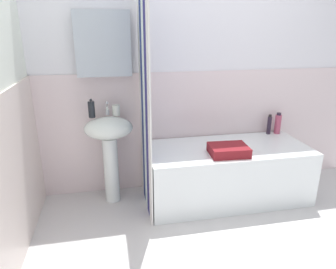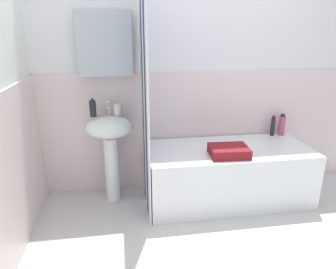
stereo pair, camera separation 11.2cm
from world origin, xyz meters
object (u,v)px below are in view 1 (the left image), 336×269
toothbrush_cup (116,110)px  bathtub (226,172)px  sink (109,141)px  body_wash_bottle (269,125)px  soap_dispenser (91,109)px  towel_folded (229,150)px  shampoo_bottle (278,124)px

toothbrush_cup → bathtub: bearing=-12.3°
sink → body_wash_bottle: bearing=4.3°
soap_dispenser → bathtub: bearing=-8.8°
body_wash_bottle → towel_folded: size_ratio=0.63×
soap_dispenser → sink: bearing=-13.6°
soap_dispenser → towel_folded: (1.17, -0.36, -0.34)m
toothbrush_cup → bathtub: toothbrush_cup is taller
bathtub → towel_folded: size_ratio=4.59×
sink → shampoo_bottle: 1.78m
towel_folded → sink: bearing=162.3°
sink → soap_dispenser: soap_dispenser is taller
soap_dispenser → shampoo_bottle: 1.93m
toothbrush_cup → sink: bearing=-140.5°
bathtub → body_wash_bottle: size_ratio=7.24×
toothbrush_cup → towel_folded: (0.96, -0.39, -0.32)m
sink → bathtub: sink is taller
body_wash_bottle → sink: bearing=-175.7°
sink → body_wash_bottle: 1.68m
shampoo_bottle → towel_folded: (-0.74, -0.45, -0.07)m
soap_dispenser → bathtub: (1.24, -0.19, -0.65)m
shampoo_bottle → soap_dispenser: bearing=-177.3°
toothbrush_cup → soap_dispenser: bearing=-171.7°
toothbrush_cup → shampoo_bottle: 1.71m
soap_dispenser → toothbrush_cup: bearing=8.3°
soap_dispenser → bathtub: soap_dispenser is taller
shampoo_bottle → towel_folded: size_ratio=0.68×
sink → soap_dispenser: bearing=166.4°
soap_dispenser → body_wash_bottle: (1.81, 0.09, -0.28)m
sink → shampoo_bottle: size_ratio=3.70×
shampoo_bottle → body_wash_bottle: 0.10m
soap_dispenser → towel_folded: 1.28m
towel_folded → soap_dispenser: bearing=162.8°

